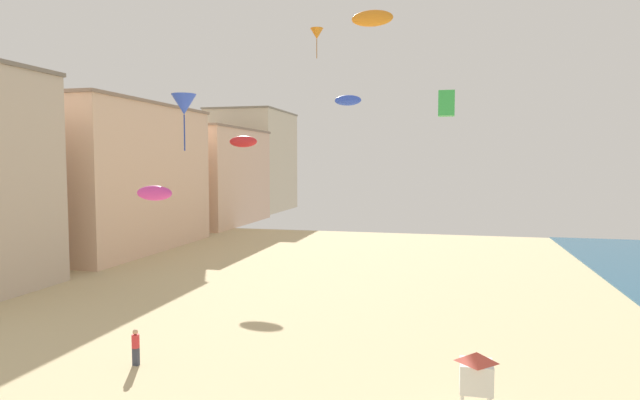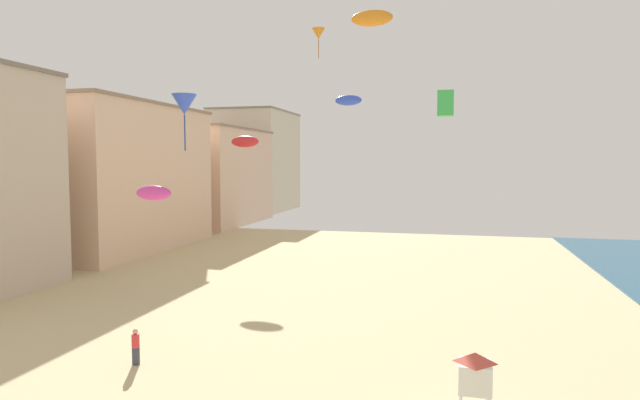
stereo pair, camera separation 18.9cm
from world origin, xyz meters
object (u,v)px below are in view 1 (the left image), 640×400
at_px(kite_green_box, 447,103).
at_px(lifeguard_stand, 476,372).
at_px(kite_red_parafoil, 243,142).
at_px(kite_orange_delta, 317,34).
at_px(kite_blue_parafoil, 348,100).
at_px(kite_orange_parafoil, 372,18).
at_px(kite_magenta_parafoil, 154,193).
at_px(kite_flyer, 136,345).
at_px(kite_blue_delta, 184,104).

bearing_deg(kite_green_box, lifeguard_stand, -64.19).
bearing_deg(kite_green_box, kite_red_parafoil, 127.24).
distance_m(kite_orange_delta, kite_red_parafoil, 11.57).
xyz_separation_m(lifeguard_stand, kite_red_parafoil, (-18.54, 25.25, 8.98)).
bearing_deg(kite_blue_parafoil, kite_orange_parafoil, -68.40).
relative_size(lifeguard_stand, kite_magenta_parafoil, 1.72).
height_order(kite_blue_parafoil, kite_magenta_parafoil, kite_blue_parafoil).
bearing_deg(kite_red_parafoil, kite_orange_parafoil, -54.33).
bearing_deg(kite_magenta_parafoil, kite_flyer, 137.15).
bearing_deg(kite_red_parafoil, lifeguard_stand, -53.72).
bearing_deg(kite_orange_delta, kite_flyer, -93.95).
bearing_deg(kite_orange_parafoil, kite_blue_parafoil, 111.60).
relative_size(kite_flyer, kite_orange_parafoil, 0.88).
relative_size(kite_magenta_parafoil, kite_orange_parafoil, 0.79).
bearing_deg(kite_orange_delta, kite_magenta_parafoil, -88.66).
xyz_separation_m(kite_magenta_parafoil, kite_orange_parafoil, (7.48, 5.96, 7.61)).
xyz_separation_m(kite_orange_delta, kite_orange_parafoil, (8.14, -22.39, -4.90)).
height_order(kite_red_parafoil, kite_magenta_parafoil, kite_red_parafoil).
bearing_deg(kite_red_parafoil, kite_green_box, -52.76).
height_order(kite_flyer, kite_orange_delta, kite_orange_delta).
bearing_deg(kite_orange_delta, kite_orange_parafoil, -70.02).
bearing_deg(kite_green_box, kite_flyer, -178.30).
bearing_deg(lifeguard_stand, kite_blue_delta, 143.42).
height_order(kite_flyer, kite_orange_parafoil, kite_orange_parafoil).
distance_m(kite_orange_delta, kite_orange_parafoil, 24.33).
bearing_deg(kite_green_box, kite_blue_parafoil, 122.31).
bearing_deg(kite_flyer, kite_orange_parafoil, 142.74).
height_order(kite_orange_delta, kite_magenta_parafoil, kite_orange_delta).
bearing_deg(kite_red_parafoil, kite_magenta_parafoil, -75.55).
distance_m(kite_red_parafoil, kite_magenta_parafoil, 26.54).
xyz_separation_m(kite_blue_parafoil, kite_magenta_parafoil, (-5.39, -11.24, -4.62)).
bearing_deg(kite_flyer, lifeguard_stand, 114.58).
xyz_separation_m(lifeguard_stand, kite_blue_parafoil, (-6.57, 10.96, 10.62)).
bearing_deg(kite_flyer, kite_magenta_parafoil, 79.64).
relative_size(kite_red_parafoil, kite_magenta_parafoil, 1.72).
relative_size(kite_orange_delta, kite_orange_parafoil, 1.40).
height_order(kite_flyer, kite_blue_parafoil, kite_blue_parafoil).
xyz_separation_m(kite_red_parafoil, kite_magenta_parafoil, (6.58, -25.54, -2.98)).
relative_size(kite_orange_parafoil, kite_green_box, 1.98).
bearing_deg(kite_flyer, kite_orange_delta, -151.46).
height_order(lifeguard_stand, kite_blue_parafoil, kite_blue_parafoil).
height_order(kite_blue_parafoil, kite_orange_delta, kite_orange_delta).
relative_size(kite_blue_parafoil, kite_blue_delta, 0.53).
bearing_deg(kite_blue_delta, kite_blue_parafoil, 32.62).
distance_m(kite_flyer, kite_magenta_parafoil, 7.70).
xyz_separation_m(lifeguard_stand, kite_orange_delta, (-12.62, 28.07, 18.52)).
height_order(kite_flyer, kite_red_parafoil, kite_red_parafoil).
bearing_deg(kite_magenta_parafoil, kite_orange_delta, 91.34).
height_order(kite_flyer, kite_magenta_parafoil, kite_magenta_parafoil).
distance_m(kite_flyer, kite_orange_delta, 32.56).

